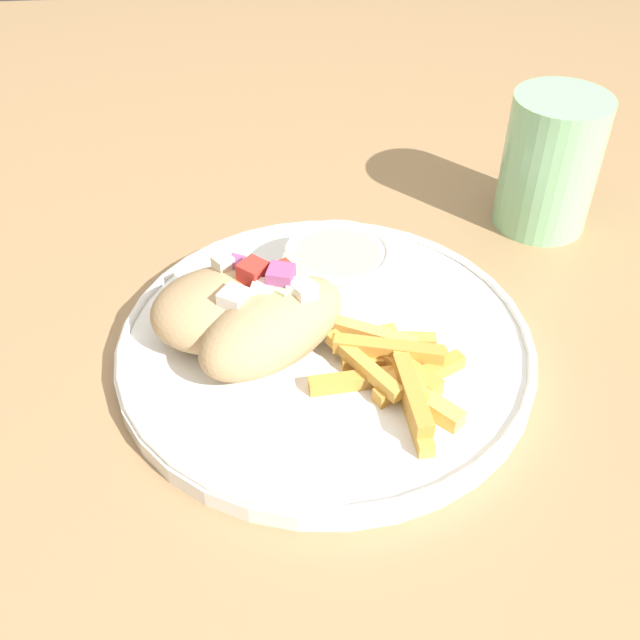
# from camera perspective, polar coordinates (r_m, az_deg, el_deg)

# --- Properties ---
(table) EXTENTS (1.56, 1.56, 0.76)m
(table) POSITION_cam_1_polar(r_m,az_deg,el_deg) (0.62, -3.74, -5.02)
(table) COLOR #9E7A51
(table) RESTS_ON ground_plane
(plate) EXTENTS (0.30, 0.30, 0.02)m
(plate) POSITION_cam_1_polar(r_m,az_deg,el_deg) (0.55, -0.00, -1.90)
(plate) COLOR white
(plate) RESTS_ON table
(pita_sandwich_near) EXTENTS (0.13, 0.12, 0.06)m
(pita_sandwich_near) POSITION_cam_1_polar(r_m,az_deg,el_deg) (0.52, -4.11, -0.39)
(pita_sandwich_near) COLOR tan
(pita_sandwich_near) RESTS_ON plate
(pita_sandwich_far) EXTENTS (0.12, 0.10, 0.06)m
(pita_sandwich_far) POSITION_cam_1_polar(r_m,az_deg,el_deg) (0.54, -7.81, 0.92)
(pita_sandwich_far) COLOR tan
(pita_sandwich_far) RESTS_ON plate
(fries_pile) EXTENTS (0.11, 0.13, 0.02)m
(fries_pile) POSITION_cam_1_polar(r_m,az_deg,el_deg) (0.52, 5.21, -3.73)
(fries_pile) COLOR #E5B251
(fries_pile) RESTS_ON plate
(sauce_ramekin) EXTENTS (0.08, 0.08, 0.04)m
(sauce_ramekin) POSITION_cam_1_polar(r_m,az_deg,el_deg) (0.58, 0.96, 4.07)
(sauce_ramekin) COLOR white
(sauce_ramekin) RESTS_ON plate
(water_glass) EXTENTS (0.08, 0.08, 0.12)m
(water_glass) POSITION_cam_1_polar(r_m,az_deg,el_deg) (0.69, 16.73, 10.95)
(water_glass) COLOR #8CCC93
(water_glass) RESTS_ON table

